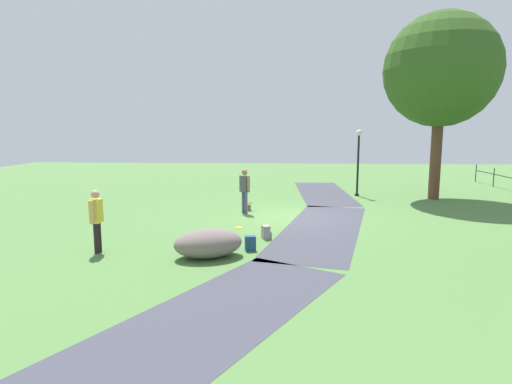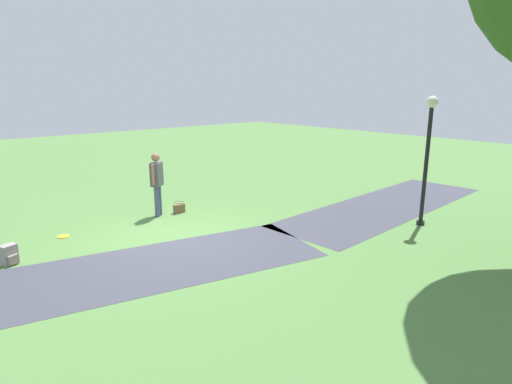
{
  "view_description": "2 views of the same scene",
  "coord_description": "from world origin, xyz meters",
  "px_view_note": "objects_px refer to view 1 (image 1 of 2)",
  "views": [
    {
      "loc": [
        15.62,
        -0.53,
        3.27
      ],
      "look_at": [
        1.56,
        -1.3,
        1.15
      ],
      "focal_mm": 29.89,
      "sensor_mm": 36.0,
      "label": 1
    },
    {
      "loc": [
        4.86,
        8.1,
        3.39
      ],
      "look_at": [
        -0.84,
        1.74,
        1.27
      ],
      "focal_mm": 29.78,
      "sensor_mm": 36.0,
      "label": 2
    }
  ],
  "objects_px": {
    "woman_with_handbag": "(245,188)",
    "backpack_by_boulder": "(250,243)",
    "frisbee_on_grass": "(239,228)",
    "lamp_post": "(358,155)",
    "man_near_boulder": "(96,217)",
    "spare_backpack_on_lawn": "(266,232)",
    "large_shade_tree": "(441,71)",
    "handbag_on_grass": "(249,207)",
    "lawn_boulder": "(208,243)"
  },
  "relations": [
    {
      "from": "lamp_post",
      "to": "spare_backpack_on_lawn",
      "type": "relative_size",
      "value": 7.97
    },
    {
      "from": "man_near_boulder",
      "to": "lamp_post",
      "type": "bearing_deg",
      "value": 139.46
    },
    {
      "from": "man_near_boulder",
      "to": "backpack_by_boulder",
      "type": "relative_size",
      "value": 4.18
    },
    {
      "from": "man_near_boulder",
      "to": "spare_backpack_on_lawn",
      "type": "distance_m",
      "value": 4.77
    },
    {
      "from": "large_shade_tree",
      "to": "woman_with_handbag",
      "type": "bearing_deg",
      "value": -65.56
    },
    {
      "from": "lamp_post",
      "to": "backpack_by_boulder",
      "type": "xyz_separation_m",
      "value": [
        9.6,
        -4.55,
        -1.8
      ]
    },
    {
      "from": "lamp_post",
      "to": "backpack_by_boulder",
      "type": "relative_size",
      "value": 7.97
    },
    {
      "from": "backpack_by_boulder",
      "to": "spare_backpack_on_lawn",
      "type": "distance_m",
      "value": 1.3
    },
    {
      "from": "woman_with_handbag",
      "to": "frisbee_on_grass",
      "type": "bearing_deg",
      "value": 0.33
    },
    {
      "from": "lawn_boulder",
      "to": "spare_backpack_on_lawn",
      "type": "distance_m",
      "value": 2.38
    },
    {
      "from": "man_near_boulder",
      "to": "backpack_by_boulder",
      "type": "bearing_deg",
      "value": 95.91
    },
    {
      "from": "handbag_on_grass",
      "to": "spare_backpack_on_lawn",
      "type": "height_order",
      "value": "spare_backpack_on_lawn"
    },
    {
      "from": "frisbee_on_grass",
      "to": "lamp_post",
      "type": "bearing_deg",
      "value": 144.15
    },
    {
      "from": "lawn_boulder",
      "to": "man_near_boulder",
      "type": "height_order",
      "value": "man_near_boulder"
    },
    {
      "from": "lamp_post",
      "to": "backpack_by_boulder",
      "type": "distance_m",
      "value": 10.77
    },
    {
      "from": "woman_with_handbag",
      "to": "lamp_post",
      "type": "bearing_deg",
      "value": 131.74
    },
    {
      "from": "spare_backpack_on_lawn",
      "to": "large_shade_tree",
      "type": "bearing_deg",
      "value": 135.42
    },
    {
      "from": "spare_backpack_on_lawn",
      "to": "frisbee_on_grass",
      "type": "distance_m",
      "value": 1.62
    },
    {
      "from": "man_near_boulder",
      "to": "handbag_on_grass",
      "type": "height_order",
      "value": "man_near_boulder"
    },
    {
      "from": "handbag_on_grass",
      "to": "backpack_by_boulder",
      "type": "relative_size",
      "value": 0.81
    },
    {
      "from": "woman_with_handbag",
      "to": "man_near_boulder",
      "type": "distance_m",
      "value": 6.45
    },
    {
      "from": "lawn_boulder",
      "to": "woman_with_handbag",
      "type": "height_order",
      "value": "woman_with_handbag"
    },
    {
      "from": "woman_with_handbag",
      "to": "handbag_on_grass",
      "type": "distance_m",
      "value": 1.03
    },
    {
      "from": "man_near_boulder",
      "to": "lawn_boulder",
      "type": "bearing_deg",
      "value": 85.2
    },
    {
      "from": "woman_with_handbag",
      "to": "backpack_by_boulder",
      "type": "xyz_separation_m",
      "value": [
        5.04,
        0.56,
        -0.8
      ]
    },
    {
      "from": "large_shade_tree",
      "to": "backpack_by_boulder",
      "type": "bearing_deg",
      "value": -41.75
    },
    {
      "from": "spare_backpack_on_lawn",
      "to": "frisbee_on_grass",
      "type": "bearing_deg",
      "value": -144.42
    },
    {
      "from": "backpack_by_boulder",
      "to": "frisbee_on_grass",
      "type": "relative_size",
      "value": 1.48
    },
    {
      "from": "spare_backpack_on_lawn",
      "to": "frisbee_on_grass",
      "type": "xyz_separation_m",
      "value": [
        -1.31,
        -0.94,
        -0.18
      ]
    },
    {
      "from": "woman_with_handbag",
      "to": "backpack_by_boulder",
      "type": "height_order",
      "value": "woman_with_handbag"
    },
    {
      "from": "spare_backpack_on_lawn",
      "to": "man_near_boulder",
      "type": "bearing_deg",
      "value": -69.44
    },
    {
      "from": "backpack_by_boulder",
      "to": "spare_backpack_on_lawn",
      "type": "relative_size",
      "value": 1.0
    },
    {
      "from": "man_near_boulder",
      "to": "spare_backpack_on_lawn",
      "type": "bearing_deg",
      "value": 110.56
    },
    {
      "from": "backpack_by_boulder",
      "to": "frisbee_on_grass",
      "type": "height_order",
      "value": "backpack_by_boulder"
    },
    {
      "from": "large_shade_tree",
      "to": "frisbee_on_grass",
      "type": "height_order",
      "value": "large_shade_tree"
    },
    {
      "from": "large_shade_tree",
      "to": "lamp_post",
      "type": "height_order",
      "value": "large_shade_tree"
    },
    {
      "from": "large_shade_tree",
      "to": "man_near_boulder",
      "type": "height_order",
      "value": "large_shade_tree"
    },
    {
      "from": "handbag_on_grass",
      "to": "frisbee_on_grass",
      "type": "height_order",
      "value": "handbag_on_grass"
    },
    {
      "from": "frisbee_on_grass",
      "to": "backpack_by_boulder",
      "type": "bearing_deg",
      "value": 12.1
    },
    {
      "from": "lamp_post",
      "to": "handbag_on_grass",
      "type": "height_order",
      "value": "lamp_post"
    },
    {
      "from": "large_shade_tree",
      "to": "lamp_post",
      "type": "bearing_deg",
      "value": -101.5
    },
    {
      "from": "lamp_post",
      "to": "man_near_boulder",
      "type": "distance_m",
      "value": 13.21
    },
    {
      "from": "large_shade_tree",
      "to": "frisbee_on_grass",
      "type": "relative_size",
      "value": 30.99
    },
    {
      "from": "handbag_on_grass",
      "to": "frisbee_on_grass",
      "type": "distance_m",
      "value": 3.06
    },
    {
      "from": "lamp_post",
      "to": "lawn_boulder",
      "type": "bearing_deg",
      "value": -28.51
    },
    {
      "from": "large_shade_tree",
      "to": "backpack_by_boulder",
      "type": "distance_m",
      "value": 13.19
    },
    {
      "from": "handbag_on_grass",
      "to": "frisbee_on_grass",
      "type": "xyz_separation_m",
      "value": [
        3.05,
        -0.12,
        -0.13
      ]
    },
    {
      "from": "lawn_boulder",
      "to": "spare_backpack_on_lawn",
      "type": "relative_size",
      "value": 5.12
    },
    {
      "from": "large_shade_tree",
      "to": "spare_backpack_on_lawn",
      "type": "relative_size",
      "value": 20.89
    },
    {
      "from": "lawn_boulder",
      "to": "frisbee_on_grass",
      "type": "height_order",
      "value": "lawn_boulder"
    }
  ]
}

